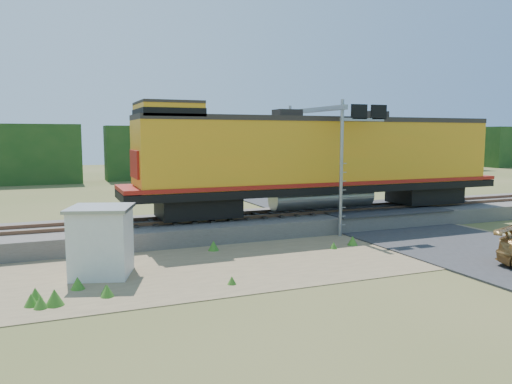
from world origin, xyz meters
name	(u,v)px	position (x,y,z in m)	size (l,w,h in m)	color
ground	(315,257)	(0.00, 0.00, 0.00)	(140.00, 140.00, 0.00)	#475123
ballast	(258,223)	(0.00, 6.00, 0.40)	(70.00, 5.00, 0.80)	slate
rails	(258,214)	(0.00, 6.00, 0.88)	(70.00, 1.54, 0.16)	brown
dirt_shoulder	(264,259)	(-2.00, 0.50, 0.01)	(26.00, 8.00, 0.03)	#8C7754
road	(438,238)	(7.00, 0.74, 0.09)	(7.00, 66.00, 0.86)	#38383A
tree_line_north	(146,152)	(0.00, 38.00, 3.07)	(130.00, 3.00, 6.50)	#1A3D16
weed_clumps	(232,265)	(-3.50, 0.10, 0.00)	(15.00, 6.20, 0.56)	#397421
locomotive	(318,159)	(3.46, 6.00, 3.67)	(21.32, 3.25, 5.50)	black
shed	(101,241)	(-8.19, 0.45, 1.25)	(2.61, 2.61, 2.46)	silver
signal_gantry	(325,134)	(3.51, 5.35, 4.98)	(2.62, 6.20, 6.60)	gray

